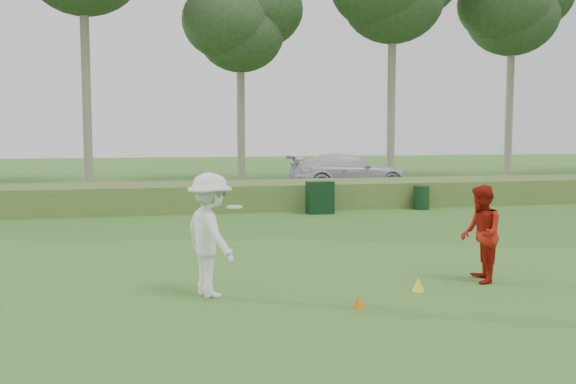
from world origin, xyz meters
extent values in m
plane|color=#336A23|center=(0.00, 0.00, 0.00)|extent=(120.00, 120.00, 0.00)
cube|color=#4A6C2B|center=(0.00, 12.00, 0.45)|extent=(80.00, 3.00, 0.90)
cube|color=#2D2D2D|center=(0.00, 17.00, 0.03)|extent=(80.00, 6.00, 0.06)
cylinder|color=gray|center=(-6.00, 23.00, 7.75)|extent=(0.44, 0.44, 15.50)
cylinder|color=gray|center=(2.00, 24.50, 5.75)|extent=(0.44, 0.44, 11.50)
ellipsoid|color=#253F1F|center=(2.00, 24.50, 8.62)|extent=(6.24, 6.24, 5.28)
cylinder|color=gray|center=(10.00, 22.50, 7.00)|extent=(0.44, 0.44, 14.00)
cylinder|color=gray|center=(18.00, 23.80, 6.75)|extent=(0.44, 0.44, 13.50)
ellipsoid|color=#253F1F|center=(18.00, 23.80, 10.12)|extent=(7.02, 7.02, 5.94)
imported|color=white|center=(-2.28, -0.23, 1.02)|extent=(1.18, 1.50, 2.05)
cylinder|color=white|center=(-1.88, -0.23, 1.48)|extent=(0.27, 0.27, 0.03)
imported|color=#A1170D|center=(2.59, -0.32, 0.88)|extent=(0.90, 1.02, 1.77)
cone|color=orange|center=(-0.12, -1.50, 0.11)|extent=(0.19, 0.19, 0.21)
cone|color=#FAF81A|center=(1.21, -0.71, 0.12)|extent=(0.22, 0.22, 0.24)
cube|color=black|center=(2.41, 9.79, 0.54)|extent=(0.88, 0.56, 1.08)
cylinder|color=#103218|center=(6.21, 10.13, 0.42)|extent=(0.64, 0.64, 0.83)
imported|color=silver|center=(6.05, 17.91, 0.88)|extent=(5.65, 2.35, 1.63)
camera|label=1|loc=(-3.34, -10.70, 2.71)|focal=40.00mm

